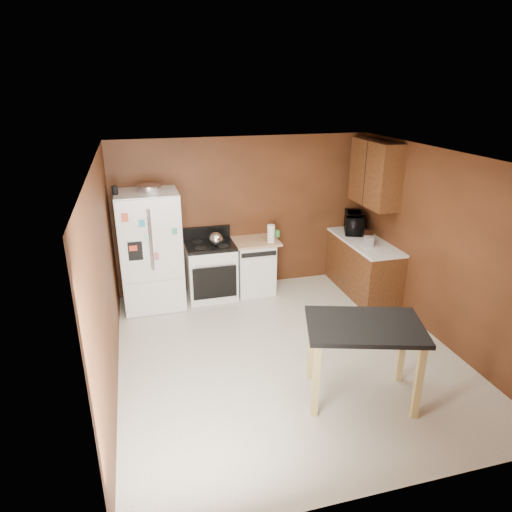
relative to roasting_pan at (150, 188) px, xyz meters
name	(u,v)px	position (x,y,z in m)	size (l,w,h in m)	color
floor	(287,353)	(1.49, -1.90, -1.84)	(4.50, 4.50, 0.00)	silver
ceiling	(292,158)	(1.49, -1.90, 0.66)	(4.50, 4.50, 0.00)	white
wall_back	(244,214)	(1.49, 0.35, -0.59)	(4.20, 4.20, 0.00)	#5A2D17
wall_front	(386,371)	(1.49, -4.15, -0.59)	(4.20, 4.20, 0.00)	#5A2D17
wall_left	(106,282)	(-0.61, -1.90, -0.59)	(4.50, 4.50, 0.00)	#5A2D17
wall_right	(441,248)	(3.59, -1.90, -0.59)	(4.50, 4.50, 0.00)	#5A2D17
roasting_pan	(150,188)	(0.00, 0.00, 0.00)	(0.35, 0.35, 0.09)	silver
pen_cup	(115,190)	(-0.48, -0.10, 0.02)	(0.08, 0.08, 0.12)	black
kettle	(216,239)	(0.93, -0.07, -0.84)	(0.21, 0.21, 0.21)	silver
paper_towel	(271,233)	(1.81, -0.10, -0.81)	(0.12, 0.12, 0.28)	white
green_canister	(277,234)	(1.99, 0.13, -0.90)	(0.09, 0.09, 0.10)	green
toaster	(368,239)	(3.23, -0.64, -0.85)	(0.16, 0.26, 0.19)	silver
microwave	(354,223)	(3.30, -0.01, -0.79)	(0.55, 0.37, 0.30)	black
refrigerator	(151,250)	(-0.06, -0.04, -0.94)	(0.90, 0.80, 1.80)	white
gas_range	(211,270)	(0.85, 0.02, -1.38)	(0.76, 0.68, 1.10)	white
dishwasher	(254,265)	(1.57, 0.05, -1.39)	(0.78, 0.63, 0.89)	white
right_cabinets	(366,239)	(3.33, -0.42, -0.94)	(0.63, 1.58, 2.45)	brown
island	(364,336)	(1.99, -2.93, -1.08)	(1.39, 1.13, 0.91)	black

